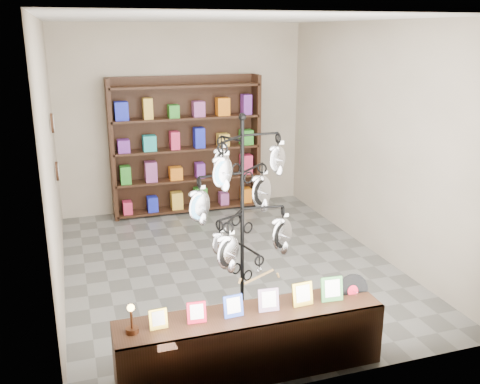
{
  "coord_description": "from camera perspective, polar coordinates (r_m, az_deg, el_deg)",
  "views": [
    {
      "loc": [
        -1.81,
        -6.01,
        2.87
      ],
      "look_at": [
        -0.17,
        -1.0,
        1.28
      ],
      "focal_mm": 40.0,
      "sensor_mm": 36.0,
      "label": 1
    }
  ],
  "objects": [
    {
      "name": "wall_clocks",
      "position": [
        6.94,
        -19.16,
        4.51
      ],
      "size": [
        0.03,
        0.24,
        0.84
      ],
      "color": "black",
      "rests_on": "ground"
    },
    {
      "name": "display_tree",
      "position": [
        5.06,
        0.24,
        -1.85
      ],
      "size": [
        1.19,
        1.19,
        2.16
      ],
      "rotation": [
        0.0,
        0.0,
        0.41
      ],
      "color": "black",
      "rests_on": "ground"
    },
    {
      "name": "room_envelope",
      "position": [
        6.35,
        -1.37,
        7.59
      ],
      "size": [
        5.0,
        5.0,
        5.0
      ],
      "color": "#C0B19B",
      "rests_on": "ground"
    },
    {
      "name": "back_shelving",
      "position": [
        8.69,
        -5.74,
        4.5
      ],
      "size": [
        2.42,
        0.36,
        2.2
      ],
      "color": "black",
      "rests_on": "ground"
    },
    {
      "name": "front_shelf",
      "position": [
        4.8,
        1.17,
        -15.72
      ],
      "size": [
        2.31,
        0.49,
        0.82
      ],
      "rotation": [
        0.0,
        0.0,
        -0.01
      ],
      "color": "black",
      "rests_on": "ground"
    },
    {
      "name": "ground",
      "position": [
        6.9,
        -1.27,
        -7.77
      ],
      "size": [
        5.0,
        5.0,
        0.0
      ],
      "primitive_type": "plane",
      "color": "slate",
      "rests_on": "ground"
    }
  ]
}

